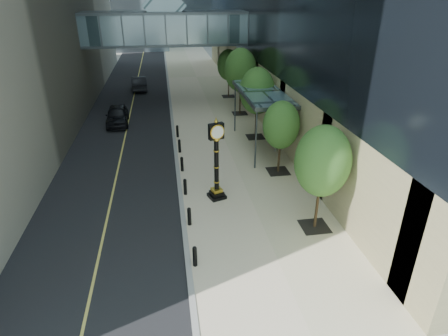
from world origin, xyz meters
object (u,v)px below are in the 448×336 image
Objects in this scene: car_near at (117,115)px; car_far at (139,83)px; street_clock at (216,166)px; pedestrian at (278,139)px.

car_near and car_far have the same top height.
street_clock reaches higher than car_near.
street_clock is 1.01× the size of car_near.
street_clock is 0.98× the size of car_far.
car_near is (-6.93, 14.57, -1.29)m from street_clock.
pedestrian is 0.39× the size of car_far.
car_near is at bearing 79.15° from car_far.
car_near is at bearing -49.91° from pedestrian.
pedestrian is 0.40× the size of car_near.
pedestrian is at bearing 30.13° from street_clock.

